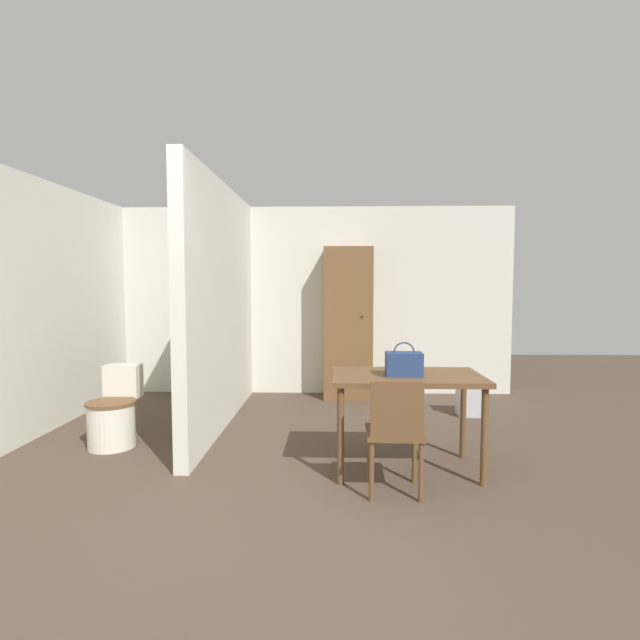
{
  "coord_description": "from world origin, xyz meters",
  "views": [
    {
      "loc": [
        0.5,
        -2.48,
        1.47
      ],
      "look_at": [
        0.37,
        1.83,
        1.16
      ],
      "focal_mm": 28.0,
      "sensor_mm": 36.0,
      "label": 1
    }
  ],
  "objects_px": {
    "handbag": "(404,364)",
    "wooden_cabinet": "(348,323)",
    "wooden_chair": "(395,430)",
    "toilet": "(114,415)",
    "dining_table": "(407,385)",
    "space_heater": "(471,398)"
  },
  "relations": [
    {
      "from": "wooden_chair",
      "to": "handbag",
      "type": "distance_m",
      "value": 0.58
    },
    {
      "from": "toilet",
      "to": "space_heater",
      "type": "relative_size",
      "value": 1.75
    },
    {
      "from": "wooden_cabinet",
      "to": "handbag",
      "type": "bearing_deg",
      "value": -82.09
    },
    {
      "from": "handbag",
      "to": "wooden_cabinet",
      "type": "xyz_separation_m",
      "value": [
        -0.36,
        2.62,
        0.11
      ]
    },
    {
      "from": "toilet",
      "to": "wooden_cabinet",
      "type": "distance_m",
      "value": 3.05
    },
    {
      "from": "wooden_chair",
      "to": "space_heater",
      "type": "relative_size",
      "value": 2.05
    },
    {
      "from": "dining_table",
      "to": "toilet",
      "type": "distance_m",
      "value": 2.67
    },
    {
      "from": "handbag",
      "to": "space_heater",
      "type": "distance_m",
      "value": 2.12
    },
    {
      "from": "dining_table",
      "to": "wooden_chair",
      "type": "relative_size",
      "value": 1.4
    },
    {
      "from": "toilet",
      "to": "space_heater",
      "type": "height_order",
      "value": "toilet"
    },
    {
      "from": "dining_table",
      "to": "space_heater",
      "type": "relative_size",
      "value": 2.87
    },
    {
      "from": "toilet",
      "to": "wooden_cabinet",
      "type": "relative_size",
      "value": 0.36
    },
    {
      "from": "toilet",
      "to": "wooden_cabinet",
      "type": "bearing_deg",
      "value": 42.67
    },
    {
      "from": "dining_table",
      "to": "handbag",
      "type": "height_order",
      "value": "handbag"
    },
    {
      "from": "dining_table",
      "to": "wooden_chair",
      "type": "distance_m",
      "value": 0.55
    },
    {
      "from": "dining_table",
      "to": "handbag",
      "type": "distance_m",
      "value": 0.2
    },
    {
      "from": "wooden_chair",
      "to": "wooden_cabinet",
      "type": "relative_size",
      "value": 0.43
    },
    {
      "from": "wooden_chair",
      "to": "wooden_cabinet",
      "type": "distance_m",
      "value": 3.08
    },
    {
      "from": "wooden_chair",
      "to": "space_heater",
      "type": "bearing_deg",
      "value": 63.97
    },
    {
      "from": "toilet",
      "to": "space_heater",
      "type": "bearing_deg",
      "value": 17.84
    },
    {
      "from": "toilet",
      "to": "handbag",
      "type": "distance_m",
      "value": 2.68
    },
    {
      "from": "wooden_chair",
      "to": "toilet",
      "type": "relative_size",
      "value": 1.17
    }
  ]
}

